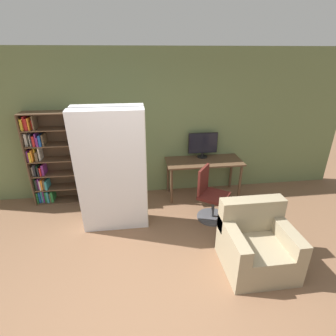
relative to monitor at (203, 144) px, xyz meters
The scene contains 9 objects.
ground_plane 3.12m from the monitor, 113.26° to the right, with size 16.00×16.00×0.00m, color brown.
wall_back 1.23m from the monitor, behind, with size 8.00×0.06×2.70m.
desk 0.40m from the monitor, 93.78° to the right, with size 1.43×0.60×0.73m.
monitor is the anchor object (origin of this frame).
office_chair 1.16m from the monitor, 95.13° to the right, with size 0.61×0.61×0.90m.
bookshelf 2.86m from the monitor, behind, with size 0.82×0.33×1.69m.
mattress_near 1.98m from the monitor, 145.63° to the right, with size 1.00×0.33×1.94m.
mattress_far 1.86m from the monitor, 151.56° to the right, with size 1.00×0.25×1.94m.
armchair 2.21m from the monitor, 84.56° to the right, with size 0.85×0.80×0.85m.
Camera 1 is at (-0.12, -1.90, 2.59)m, focal length 28.00 mm.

